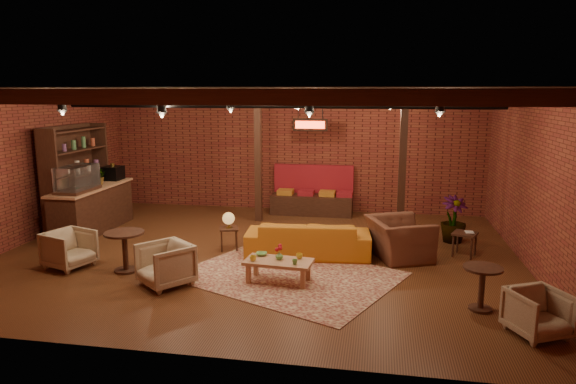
% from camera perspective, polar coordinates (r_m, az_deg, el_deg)
% --- Properties ---
extents(floor, '(10.00, 10.00, 0.00)m').
position_cam_1_polar(floor, '(10.21, -3.34, -6.89)').
color(floor, '#381D0E').
rests_on(floor, ground).
extents(ceiling, '(10.00, 8.00, 0.02)m').
position_cam_1_polar(ceiling, '(9.71, -3.55, 11.38)').
color(ceiling, black).
rests_on(ceiling, wall_back).
extents(wall_back, '(10.00, 0.02, 3.20)m').
position_cam_1_polar(wall_back, '(13.72, 0.47, 4.62)').
color(wall_back, maroon).
rests_on(wall_back, ground).
extents(wall_front, '(10.00, 0.02, 3.20)m').
position_cam_1_polar(wall_front, '(6.10, -12.26, -3.89)').
color(wall_front, maroon).
rests_on(wall_front, ground).
extents(wall_left, '(0.02, 8.00, 3.20)m').
position_cam_1_polar(wall_left, '(12.02, -27.33, 2.45)').
color(wall_left, maroon).
rests_on(wall_left, ground).
extents(wall_right, '(0.02, 8.00, 3.20)m').
position_cam_1_polar(wall_right, '(9.94, 25.84, 1.02)').
color(wall_right, maroon).
rests_on(wall_right, ground).
extents(ceiling_beams, '(9.80, 6.40, 0.22)m').
position_cam_1_polar(ceiling_beams, '(9.71, -3.54, 10.67)').
color(ceiling_beams, black).
rests_on(ceiling_beams, ceiling).
extents(ceiling_pipe, '(9.60, 0.12, 0.12)m').
position_cam_1_polar(ceiling_pipe, '(11.27, -1.59, 9.58)').
color(ceiling_pipe, black).
rests_on(ceiling_pipe, ceiling).
extents(post_left, '(0.16, 0.16, 3.20)m').
position_cam_1_polar(post_left, '(12.47, -3.34, 3.95)').
color(post_left, black).
rests_on(post_left, ground).
extents(post_right, '(0.16, 0.16, 3.20)m').
position_cam_1_polar(post_right, '(11.55, 12.61, 3.13)').
color(post_right, black).
rests_on(post_right, ground).
extents(service_counter, '(0.80, 2.50, 1.60)m').
position_cam_1_polar(service_counter, '(12.46, -20.94, -0.51)').
color(service_counter, black).
rests_on(service_counter, ground).
extents(plant_counter, '(0.35, 0.39, 0.30)m').
position_cam_1_polar(plant_counter, '(12.50, -20.21, 1.54)').
color(plant_counter, '#337F33').
rests_on(plant_counter, service_counter).
extents(shelving_hutch, '(0.52, 2.00, 2.40)m').
position_cam_1_polar(shelving_hutch, '(12.68, -22.38, 1.42)').
color(shelving_hutch, black).
rests_on(shelving_hutch, ground).
extents(banquette, '(2.10, 0.70, 1.00)m').
position_cam_1_polar(banquette, '(13.36, 2.68, -0.35)').
color(banquette, maroon).
rests_on(banquette, ground).
extents(service_sign, '(0.86, 0.06, 0.30)m').
position_cam_1_polar(service_sign, '(12.67, 2.49, 7.48)').
color(service_sign, '#F23918').
rests_on(service_sign, ceiling).
extents(ceiling_spotlights, '(6.40, 4.40, 0.28)m').
position_cam_1_polar(ceiling_spotlights, '(9.71, -3.53, 9.37)').
color(ceiling_spotlights, black).
rests_on(ceiling_spotlights, ceiling).
extents(rug, '(4.25, 3.85, 0.01)m').
position_cam_1_polar(rug, '(9.04, 0.11, -9.24)').
color(rug, maroon).
rests_on(rug, floor).
extents(sofa, '(2.46, 1.15, 0.70)m').
position_cam_1_polar(sofa, '(9.99, 2.24, -5.20)').
color(sofa, '#B36418').
rests_on(sofa, floor).
extents(coffee_table, '(1.16, 0.65, 0.64)m').
position_cam_1_polar(coffee_table, '(8.65, -1.11, -7.83)').
color(coffee_table, '#A26F4B').
rests_on(coffee_table, floor).
extents(side_table_lamp, '(0.47, 0.47, 0.77)m').
position_cam_1_polar(side_table_lamp, '(10.38, -6.62, -3.26)').
color(side_table_lamp, black).
rests_on(side_table_lamp, floor).
extents(round_table_left, '(0.69, 0.69, 0.72)m').
position_cam_1_polar(round_table_left, '(9.55, -17.68, -5.60)').
color(round_table_left, black).
rests_on(round_table_left, floor).
extents(armchair_a, '(0.88, 0.91, 0.75)m').
position_cam_1_polar(armchair_a, '(10.16, -23.14, -5.66)').
color(armchair_a, beige).
rests_on(armchair_a, floor).
extents(armchair_b, '(1.04, 1.03, 0.78)m').
position_cam_1_polar(armchair_b, '(8.74, -13.47, -7.62)').
color(armchair_b, beige).
rests_on(armchair_b, floor).
extents(armchair_right, '(1.15, 1.39, 1.04)m').
position_cam_1_polar(armchair_right, '(10.03, 12.27, -4.37)').
color(armchair_right, brown).
rests_on(armchair_right, floor).
extents(side_table_book, '(0.56, 0.56, 0.50)m').
position_cam_1_polar(side_table_book, '(10.50, 19.07, -4.47)').
color(side_table_book, black).
rests_on(side_table_book, floor).
extents(round_table_right, '(0.56, 0.56, 0.66)m').
position_cam_1_polar(round_table_right, '(8.08, 20.76, -9.25)').
color(round_table_right, black).
rests_on(round_table_right, floor).
extents(armchair_far, '(0.87, 0.85, 0.68)m').
position_cam_1_polar(armchair_far, '(7.60, 26.06, -11.79)').
color(armchair_far, beige).
rests_on(armchair_far, floor).
extents(plant_tall, '(2.16, 2.16, 2.95)m').
position_cam_1_polar(plant_tall, '(11.23, 18.21, 1.96)').
color(plant_tall, '#4C7F4C').
rests_on(plant_tall, floor).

